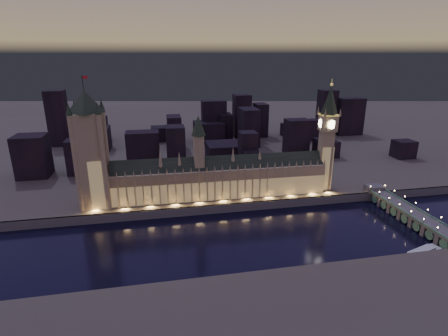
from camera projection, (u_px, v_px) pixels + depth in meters
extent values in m
plane|color=black|center=(231.00, 234.00, 279.89)|extent=(2000.00, 2000.00, 0.00)
cube|color=#493A33|center=(181.00, 118.00, 763.50)|extent=(2000.00, 960.00, 8.00)
cube|color=#524347|center=(222.00, 209.00, 316.87)|extent=(2000.00, 2.50, 8.00)
cube|color=#8E825C|center=(220.00, 182.00, 331.37)|extent=(200.28, 23.07, 28.00)
cube|color=tan|center=(223.00, 191.00, 323.37)|extent=(200.00, 0.50, 18.00)
cube|color=black|center=(220.00, 165.00, 326.06)|extent=(200.23, 19.33, 16.26)
cube|color=#8E825C|center=(199.00, 153.00, 318.36)|extent=(9.00, 9.00, 32.00)
cone|color=#233120|center=(198.00, 126.00, 310.56)|extent=(13.00, 13.00, 18.00)
cube|color=#8E825C|center=(110.00, 194.00, 303.29)|extent=(1.20, 1.20, 28.00)
cone|color=#8E825C|center=(108.00, 175.00, 298.55)|extent=(2.00, 2.00, 6.00)
cube|color=#8E825C|center=(118.00, 193.00, 304.59)|extent=(1.20, 1.20, 28.00)
cone|color=#8E825C|center=(116.00, 175.00, 299.85)|extent=(2.00, 2.00, 6.00)
cube|color=#8E825C|center=(127.00, 193.00, 305.89)|extent=(1.20, 1.20, 28.00)
cone|color=#8E825C|center=(125.00, 174.00, 301.14)|extent=(2.00, 2.00, 6.00)
cube|color=#8E825C|center=(135.00, 192.00, 307.19)|extent=(1.20, 1.20, 28.00)
cone|color=#8E825C|center=(134.00, 174.00, 302.44)|extent=(2.00, 2.00, 6.00)
cube|color=#8E825C|center=(143.00, 191.00, 308.49)|extent=(1.20, 1.20, 28.00)
cone|color=#8E825C|center=(142.00, 173.00, 303.74)|extent=(2.00, 2.00, 6.00)
cube|color=#8E825C|center=(152.00, 191.00, 309.79)|extent=(1.20, 1.20, 28.00)
cone|color=#8E825C|center=(150.00, 172.00, 305.04)|extent=(2.00, 2.00, 6.00)
cube|color=#8E825C|center=(160.00, 190.00, 311.09)|extent=(1.20, 1.20, 28.00)
cone|color=#8E825C|center=(159.00, 172.00, 306.34)|extent=(2.00, 2.00, 6.00)
cube|color=#8E825C|center=(168.00, 190.00, 312.39)|extent=(1.20, 1.20, 28.00)
cone|color=#8E825C|center=(167.00, 171.00, 307.64)|extent=(2.00, 2.00, 6.00)
cube|color=#8E825C|center=(176.00, 189.00, 313.69)|extent=(1.20, 1.20, 28.00)
cone|color=#8E825C|center=(175.00, 171.00, 308.94)|extent=(2.00, 2.00, 6.00)
cube|color=#8E825C|center=(184.00, 189.00, 314.99)|extent=(1.20, 1.20, 28.00)
cone|color=#8E825C|center=(183.00, 171.00, 310.24)|extent=(2.00, 2.00, 6.00)
cube|color=#8E825C|center=(192.00, 188.00, 316.29)|extent=(1.20, 1.20, 28.00)
cone|color=#8E825C|center=(191.00, 170.00, 311.54)|extent=(2.00, 2.00, 6.00)
cube|color=#8E825C|center=(199.00, 187.00, 317.59)|extent=(1.20, 1.20, 28.00)
cone|color=#8E825C|center=(199.00, 170.00, 312.84)|extent=(2.00, 2.00, 6.00)
cube|color=#8E825C|center=(207.00, 187.00, 318.89)|extent=(1.20, 1.20, 28.00)
cone|color=#8E825C|center=(207.00, 169.00, 314.14)|extent=(2.00, 2.00, 6.00)
cube|color=#8E825C|center=(215.00, 186.00, 320.18)|extent=(1.20, 1.20, 28.00)
cone|color=#8E825C|center=(215.00, 169.00, 315.44)|extent=(2.00, 2.00, 6.00)
cube|color=#8E825C|center=(223.00, 186.00, 321.48)|extent=(1.20, 1.20, 28.00)
cone|color=#8E825C|center=(222.00, 168.00, 316.74)|extent=(2.00, 2.00, 6.00)
cube|color=#8E825C|center=(230.00, 185.00, 322.78)|extent=(1.20, 1.20, 28.00)
cone|color=#8E825C|center=(230.00, 168.00, 318.03)|extent=(2.00, 2.00, 6.00)
cube|color=#8E825C|center=(238.00, 185.00, 324.08)|extent=(1.20, 1.20, 28.00)
cone|color=#8E825C|center=(238.00, 167.00, 319.33)|extent=(2.00, 2.00, 6.00)
cube|color=#8E825C|center=(245.00, 184.00, 325.38)|extent=(1.20, 1.20, 28.00)
cone|color=#8E825C|center=(245.00, 167.00, 320.63)|extent=(2.00, 2.00, 6.00)
cube|color=#8E825C|center=(253.00, 184.00, 326.68)|extent=(1.20, 1.20, 28.00)
cone|color=#8E825C|center=(253.00, 166.00, 321.93)|extent=(2.00, 2.00, 6.00)
cube|color=#8E825C|center=(260.00, 183.00, 327.98)|extent=(1.20, 1.20, 28.00)
cone|color=#8E825C|center=(260.00, 166.00, 323.23)|extent=(2.00, 2.00, 6.00)
cube|color=#8E825C|center=(267.00, 183.00, 329.28)|extent=(1.20, 1.20, 28.00)
cone|color=#8E825C|center=(268.00, 165.00, 324.53)|extent=(2.00, 2.00, 6.00)
cube|color=#8E825C|center=(274.00, 182.00, 330.58)|extent=(1.20, 1.20, 28.00)
cone|color=#8E825C|center=(275.00, 165.00, 325.83)|extent=(2.00, 2.00, 6.00)
cube|color=#8E825C|center=(282.00, 182.00, 331.88)|extent=(1.20, 1.20, 28.00)
cone|color=#8E825C|center=(282.00, 164.00, 327.13)|extent=(2.00, 2.00, 6.00)
cube|color=#8E825C|center=(289.00, 181.00, 333.18)|extent=(1.20, 1.20, 28.00)
cone|color=#8E825C|center=(289.00, 164.00, 328.43)|extent=(2.00, 2.00, 6.00)
cube|color=#8E825C|center=(296.00, 181.00, 334.48)|extent=(1.20, 1.20, 28.00)
cone|color=#8E825C|center=(297.00, 164.00, 329.73)|extent=(2.00, 2.00, 6.00)
cube|color=#8E825C|center=(303.00, 180.00, 335.78)|extent=(1.20, 1.20, 28.00)
cone|color=#8E825C|center=(304.00, 163.00, 331.03)|extent=(2.00, 2.00, 6.00)
cube|color=#8E825C|center=(310.00, 180.00, 337.07)|extent=(1.20, 1.20, 28.00)
cone|color=#8E825C|center=(311.00, 163.00, 332.33)|extent=(2.00, 2.00, 6.00)
cube|color=#8E825C|center=(317.00, 179.00, 338.37)|extent=(1.20, 1.20, 28.00)
cone|color=#8E825C|center=(318.00, 162.00, 333.63)|extent=(2.00, 2.00, 6.00)
cube|color=#8E825C|center=(323.00, 179.00, 339.67)|extent=(1.20, 1.20, 28.00)
cone|color=#8E825C|center=(325.00, 162.00, 334.92)|extent=(2.00, 2.00, 6.00)
cone|color=#8E825C|center=(160.00, 158.00, 312.93)|extent=(4.40, 4.40, 18.00)
cone|color=#8E825C|center=(179.00, 159.00, 316.65)|extent=(4.40, 4.40, 14.00)
cone|color=#8E825C|center=(233.00, 155.00, 325.43)|extent=(4.40, 4.40, 16.00)
cone|color=#8E825C|center=(260.00, 155.00, 330.79)|extent=(4.40, 4.40, 12.00)
cube|color=#8E825C|center=(92.00, 161.00, 302.20)|extent=(24.80, 24.80, 83.25)
cube|color=tan|center=(93.00, 186.00, 297.88)|extent=(22.00, 0.50, 44.00)
cone|color=#233120|center=(85.00, 102.00, 286.39)|extent=(31.68, 31.68, 18.00)
cylinder|color=black|center=(83.00, 83.00, 281.70)|extent=(0.50, 0.50, 12.00)
cube|color=red|center=(85.00, 77.00, 280.70)|extent=(4.00, 0.15, 2.50)
cylinder|color=#8E825C|center=(76.00, 165.00, 289.94)|extent=(4.40, 4.40, 83.25)
cone|color=#233120|center=(68.00, 109.00, 275.38)|extent=(5.20, 5.20, 10.00)
cylinder|color=#8E825C|center=(81.00, 158.00, 310.45)|extent=(4.40, 4.40, 83.25)
cone|color=#233120|center=(74.00, 105.00, 295.89)|extent=(5.20, 5.20, 10.00)
cylinder|color=#8E825C|center=(104.00, 164.00, 293.94)|extent=(4.40, 4.40, 83.25)
cone|color=#233120|center=(98.00, 108.00, 279.38)|extent=(5.20, 5.20, 10.00)
cylinder|color=#8E825C|center=(107.00, 157.00, 314.45)|extent=(4.40, 4.40, 83.25)
cone|color=#233120|center=(101.00, 105.00, 299.89)|extent=(5.20, 5.20, 10.00)
cube|color=#8E825C|center=(325.00, 160.00, 345.60)|extent=(13.65, 13.65, 59.19)
cube|color=tan|center=(327.00, 169.00, 342.19)|extent=(12.00, 0.50, 44.00)
cube|color=#8E825C|center=(328.00, 123.00, 334.05)|extent=(15.00, 15.00, 14.81)
cube|color=#F2C64C|center=(329.00, 115.00, 331.55)|extent=(15.75, 15.75, 1.20)
cone|color=#233120|center=(330.00, 100.00, 327.30)|extent=(18.00, 18.00, 26.00)
sphere|color=#F2C64C|center=(332.00, 84.00, 322.77)|extent=(2.80, 2.80, 2.80)
cylinder|color=#F2C64C|center=(332.00, 82.00, 321.99)|extent=(0.40, 0.40, 5.00)
cylinder|color=#FFF2BF|center=(332.00, 125.00, 326.82)|extent=(8.40, 0.50, 8.40)
cylinder|color=#FFF2BF|center=(324.00, 122.00, 341.27)|extent=(8.40, 0.50, 8.40)
cylinder|color=#FFF2BF|center=(321.00, 123.00, 332.64)|extent=(0.50, 8.40, 8.40)
cylinder|color=#FFF2BF|center=(336.00, 123.00, 335.46)|extent=(0.50, 8.40, 8.40)
cone|color=#8E825C|center=(325.00, 113.00, 322.13)|extent=(2.60, 2.60, 8.00)
cone|color=#8E825C|center=(318.00, 110.00, 336.12)|extent=(2.60, 2.60, 8.00)
cone|color=#8E825C|center=(340.00, 112.00, 324.86)|extent=(2.60, 2.60, 8.00)
cone|color=#8E825C|center=(333.00, 110.00, 338.84)|extent=(2.60, 2.60, 8.00)
cube|color=#524347|center=(413.00, 213.00, 295.86)|extent=(16.55, 100.00, 1.60)
cube|color=#386949|center=(405.00, 212.00, 293.99)|extent=(0.80, 100.00, 1.60)
cube|color=#386949|center=(421.00, 210.00, 296.86)|extent=(0.80, 100.00, 1.60)
cube|color=#524347|center=(374.00, 190.00, 347.38)|extent=(16.55, 12.00, 9.50)
cube|color=#524347|center=(444.00, 239.00, 264.17)|extent=(14.90, 4.00, 9.50)
cylinder|color=black|center=(437.00, 230.00, 260.13)|extent=(0.30, 0.30, 4.40)
sphere|color=#FFD88C|center=(438.00, 227.00, 259.41)|extent=(1.00, 1.00, 1.00)
cube|color=#524347|center=(430.00, 230.00, 277.49)|extent=(14.90, 4.00, 9.50)
cylinder|color=black|center=(423.00, 222.00, 273.45)|extent=(0.30, 0.30, 4.40)
sphere|color=#FFD88C|center=(424.00, 219.00, 272.73)|extent=(1.00, 1.00, 1.00)
cylinder|color=black|center=(441.00, 220.00, 276.32)|extent=(0.30, 0.30, 4.40)
sphere|color=#FFD88C|center=(441.00, 217.00, 275.60)|extent=(1.00, 1.00, 1.00)
cube|color=#524347|center=(417.00, 222.00, 290.81)|extent=(14.90, 4.00, 9.50)
cylinder|color=black|center=(411.00, 214.00, 286.77)|extent=(0.30, 0.30, 4.40)
sphere|color=#FFD88C|center=(411.00, 211.00, 286.05)|extent=(1.00, 1.00, 1.00)
cylinder|color=black|center=(428.00, 212.00, 289.64)|extent=(0.30, 0.30, 4.40)
sphere|color=#FFD88C|center=(428.00, 210.00, 288.92)|extent=(1.00, 1.00, 1.00)
cube|color=#524347|center=(406.00, 215.00, 304.13)|extent=(14.90, 4.00, 9.50)
cylinder|color=black|center=(399.00, 207.00, 300.09)|extent=(0.30, 0.30, 4.40)
sphere|color=#FFD88C|center=(400.00, 204.00, 299.37)|extent=(1.00, 1.00, 1.00)
cylinder|color=black|center=(415.00, 205.00, 302.96)|extent=(0.30, 0.30, 4.40)
sphere|color=#FFD88C|center=(416.00, 203.00, 302.24)|extent=(1.00, 1.00, 1.00)
cube|color=#524347|center=(395.00, 208.00, 317.45)|extent=(14.90, 4.00, 9.50)
cylinder|color=black|center=(389.00, 200.00, 313.41)|extent=(0.30, 0.30, 4.40)
sphere|color=#FFD88C|center=(389.00, 198.00, 312.70)|extent=(1.00, 1.00, 1.00)
cylinder|color=black|center=(404.00, 199.00, 316.28)|extent=(0.30, 0.30, 4.40)
sphere|color=#FFD88C|center=(405.00, 196.00, 315.56)|extent=(1.00, 1.00, 1.00)
cube|color=#524347|center=(385.00, 202.00, 330.77)|extent=(14.90, 4.00, 9.50)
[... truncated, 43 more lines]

